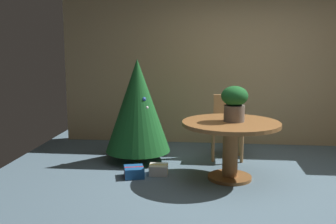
# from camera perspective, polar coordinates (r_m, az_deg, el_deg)

# --- Properties ---
(ground_plane) EXTENTS (6.60, 6.60, 0.00)m
(ground_plane) POSITION_cam_1_polar(r_m,az_deg,el_deg) (4.60, 12.76, -11.07)
(ground_plane) COLOR slate
(back_wall_panel) EXTENTS (6.00, 0.10, 2.60)m
(back_wall_panel) POSITION_cam_1_polar(r_m,az_deg,el_deg) (6.51, 10.98, 6.69)
(back_wall_panel) COLOR tan
(back_wall_panel) RESTS_ON ground_plane
(round_dining_table) EXTENTS (1.18, 1.18, 0.72)m
(round_dining_table) POSITION_cam_1_polar(r_m,az_deg,el_deg) (4.75, 9.21, -3.52)
(round_dining_table) COLOR brown
(round_dining_table) RESTS_ON ground_plane
(flower_vase) EXTENTS (0.32, 0.32, 0.43)m
(flower_vase) POSITION_cam_1_polar(r_m,az_deg,el_deg) (4.70, 9.75, 1.52)
(flower_vase) COLOR #665B51
(flower_vase) RESTS_ON round_dining_table
(wooden_chair_far) EXTENTS (0.44, 0.39, 0.92)m
(wooden_chair_far) POSITION_cam_1_polar(r_m,az_deg,el_deg) (5.68, 8.71, -1.42)
(wooden_chair_far) COLOR #B27F4C
(wooden_chair_far) RESTS_ON ground_plane
(holiday_tree) EXTENTS (0.92, 0.92, 1.45)m
(holiday_tree) POSITION_cam_1_polar(r_m,az_deg,el_deg) (5.45, -4.49, 0.96)
(holiday_tree) COLOR brown
(holiday_tree) RESTS_ON ground_plane
(gift_box_blue) EXTENTS (0.30, 0.31, 0.13)m
(gift_box_blue) POSITION_cam_1_polar(r_m,az_deg,el_deg) (4.90, -5.02, -8.77)
(gift_box_blue) COLOR #1E569E
(gift_box_blue) RESTS_ON ground_plane
(gift_box_cream) EXTENTS (0.24, 0.22, 0.13)m
(gift_box_cream) POSITION_cam_1_polar(r_m,az_deg,el_deg) (4.98, -1.39, -8.47)
(gift_box_cream) COLOR silver
(gift_box_cream) RESTS_ON ground_plane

